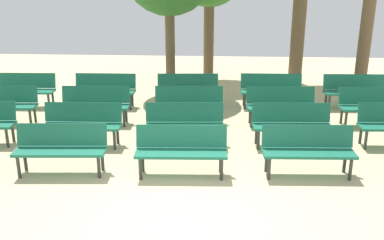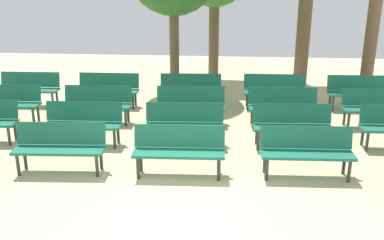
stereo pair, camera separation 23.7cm
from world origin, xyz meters
The scene contains 18 objects.
ground_plane centered at (0.00, 0.00, 0.00)m, with size 25.98×25.98×0.00m, color #CCB789.
bench_r0_c1 centered at (-2.24, 1.49, 0.50)m, with size 1.62×0.57×0.87m.
bench_r0_c2 centered at (-0.11, 1.54, 0.50)m, with size 1.62×0.54×0.87m.
bench_r0_c3 centered at (2.11, 1.67, 0.50)m, with size 1.62×0.54×0.87m.
bench_r1_c1 centered at (-2.25, 2.82, 0.50)m, with size 1.61×0.51×0.87m.
bench_r1_c2 centered at (-0.15, 2.93, 0.50)m, with size 1.63×0.58×0.87m.
bench_r1_c3 centered at (2.04, 3.03, 0.50)m, with size 1.62×0.56×0.87m.
bench_r2_c0 centered at (-4.54, 4.08, 0.50)m, with size 1.63×0.58×0.87m.
bench_r2_c1 centered at (-2.35, 4.18, 0.50)m, with size 1.62×0.54×0.87m.
bench_r2_c2 centered at (-0.15, 4.30, 0.50)m, with size 1.62×0.56×0.87m.
bench_r2_c3 centered at (2.00, 4.36, 0.50)m, with size 1.63×0.58×0.87m.
bench_r2_c4 centered at (4.16, 4.44, 0.50)m, with size 1.62×0.56×0.87m.
bench_r3_c0 centered at (-4.59, 5.45, 0.50)m, with size 1.61×0.52×0.87m.
bench_r3_c1 centered at (-2.45, 5.52, 0.50)m, with size 1.61×0.50×0.87m.
bench_r3_c2 centered at (-0.26, 5.62, 0.50)m, with size 1.63×0.58×0.87m.
bench_r3_c3 centered at (1.93, 5.74, 0.50)m, with size 1.61×0.51×0.87m.
bench_r3_c4 centered at (4.10, 5.79, 0.50)m, with size 1.61×0.53×0.87m.
tree_2 centered at (4.76, 7.49, 1.78)m, with size 0.36×0.36×3.56m.
Camera 1 is at (0.49, -5.59, 3.45)m, focal length 41.22 mm.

